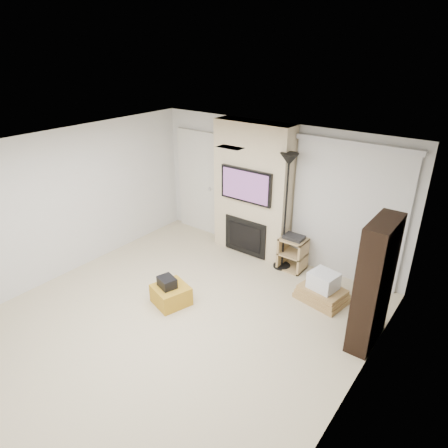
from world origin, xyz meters
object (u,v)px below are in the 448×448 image
Objects in this scene: ottoman at (171,295)px; av_stand at (293,251)px; box_stack at (322,290)px; bookshelf at (374,284)px; floor_lamp at (288,180)px.

av_stand is at bearing 63.99° from ottoman.
bookshelf reaches higher than box_stack.
floor_lamp is (0.84, 2.02, 1.51)m from ottoman.
floor_lamp reaches higher than ottoman.
bookshelf is at bearing -30.55° from box_stack.
box_stack is 0.46× the size of bookshelf.
ottoman is at bearing -112.65° from floor_lamp.
av_stand reaches higher than box_stack.
floor_lamp is at bearing 67.35° from ottoman.
box_stack is at bearing 149.45° from bookshelf.
ottoman is at bearing -116.01° from av_stand.
ottoman is 2.66m from floor_lamp.
ottoman is 0.24× the size of floor_lamp.
bookshelf is at bearing 19.82° from ottoman.
box_stack is (1.01, -0.53, -1.47)m from floor_lamp.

